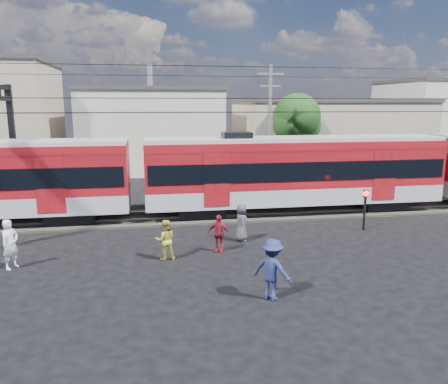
{
  "coord_description": "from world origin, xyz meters",
  "views": [
    {
      "loc": [
        -2.24,
        -14.46,
        5.97
      ],
      "look_at": [
        1.09,
        5.0,
        1.93
      ],
      "focal_mm": 35.0,
      "sensor_mm": 36.0,
      "label": 1
    }
  ],
  "objects": [
    {
      "name": "track_bed",
      "position": [
        0.0,
        8.0,
        0.06
      ],
      "size": [
        70.0,
        3.4,
        0.12
      ],
      "primitive_type": "cube",
      "color": "#2D2823",
      "rests_on": "ground"
    },
    {
      "name": "pedestrian_a",
      "position": [
        -7.37,
        1.82,
        0.92
      ],
      "size": [
        0.75,
        0.8,
        1.84
      ],
      "primitive_type": "imported",
      "rotation": [
        0.0,
        0.0,
        0.96
      ],
      "color": "white",
      "rests_on": "ground"
    },
    {
      "name": "pedestrian_e",
      "position": [
        1.63,
        3.58,
        0.83
      ],
      "size": [
        0.55,
        0.83,
        1.67
      ],
      "primitive_type": "imported",
      "rotation": [
        0.0,
        0.0,
        1.54
      ],
      "color": "#434348",
      "rests_on": "ground"
    },
    {
      "name": "rail_near",
      "position": [
        0.0,
        7.25,
        0.18
      ],
      "size": [
        70.0,
        0.12,
        0.12
      ],
      "primitive_type": "cube",
      "color": "#59544C",
      "rests_on": "track_bed"
    },
    {
      "name": "crossing_signal",
      "position": [
        7.72,
        4.19,
        1.37
      ],
      "size": [
        0.29,
        0.29,
        1.97
      ],
      "color": "black",
      "rests_on": "ground"
    },
    {
      "name": "building_midwest",
      "position": [
        -2.0,
        27.0,
        3.66
      ],
      "size": [
        12.24,
        12.24,
        7.3
      ],
      "color": "beige",
      "rests_on": "ground"
    },
    {
      "name": "commuter_train",
      "position": [
        5.68,
        8.0,
        2.4
      ],
      "size": [
        50.3,
        3.08,
        4.17
      ],
      "color": "black",
      "rests_on": "ground"
    },
    {
      "name": "pedestrian_b",
      "position": [
        -1.75,
        1.81,
        0.79
      ],
      "size": [
        0.82,
        0.67,
        1.58
      ],
      "primitive_type": "imported",
      "rotation": [
        0.0,
        0.0,
        3.23
      ],
      "color": "gold",
      "rests_on": "ground"
    },
    {
      "name": "pedestrian_d",
      "position": [
        0.4,
        2.31,
        0.78
      ],
      "size": [
        0.99,
        0.74,
        1.56
      ],
      "primitive_type": "imported",
      "rotation": [
        0.0,
        0.0,
        -0.44
      ],
      "color": "maroon",
      "rests_on": "ground"
    },
    {
      "name": "utility_pole_mid",
      "position": [
        6.0,
        15.0,
        4.53
      ],
      "size": [
        1.8,
        0.24,
        8.5
      ],
      "color": "slate",
      "rests_on": "ground"
    },
    {
      "name": "catenary",
      "position": [
        -8.65,
        8.0,
        5.14
      ],
      "size": [
        70.0,
        9.3,
        7.52
      ],
      "color": "black",
      "rests_on": "ground"
    },
    {
      "name": "tree_near",
      "position": [
        9.19,
        18.09,
        4.66
      ],
      "size": [
        3.82,
        3.64,
        6.72
      ],
      "color": "#382619",
      "rests_on": "ground"
    },
    {
      "name": "building_east",
      "position": [
        28.0,
        28.0,
        4.16
      ],
      "size": [
        10.2,
        10.2,
        8.3
      ],
      "color": "beige",
      "rests_on": "ground"
    },
    {
      "name": "rail_far",
      "position": [
        0.0,
        8.75,
        0.18
      ],
      "size": [
        70.0,
        0.12,
        0.12
      ],
      "primitive_type": "cube",
      "color": "#59544C",
      "rests_on": "track_bed"
    },
    {
      "name": "ground",
      "position": [
        0.0,
        0.0,
        0.0
      ],
      "size": [
        120.0,
        120.0,
        0.0
      ],
      "primitive_type": "plane",
      "color": "black",
      "rests_on": "ground"
    },
    {
      "name": "pedestrian_c",
      "position": [
        1.34,
        -2.29,
        0.97
      ],
      "size": [
        1.41,
        1.37,
        1.94
      ],
      "primitive_type": "imported",
      "rotation": [
        0.0,
        0.0,
        2.41
      ],
      "color": "navy",
      "rests_on": "ground"
    },
    {
      "name": "building_mideast",
      "position": [
        14.0,
        24.0,
        3.16
      ],
      "size": [
        16.32,
        10.2,
        6.3
      ],
      "color": "tan",
      "rests_on": "ground"
    }
  ]
}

